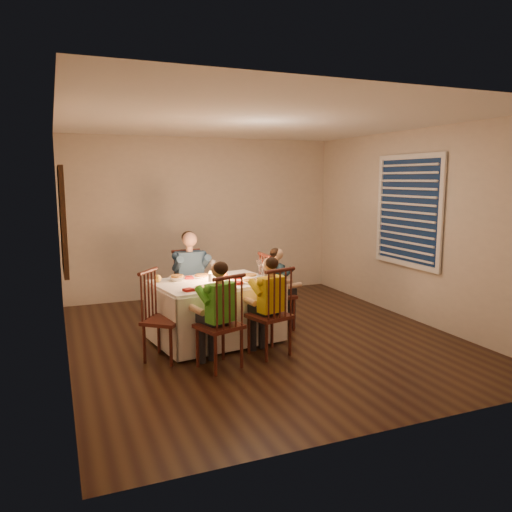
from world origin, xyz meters
name	(u,v)px	position (x,y,z in m)	size (l,w,h in m)	color
ground	(262,337)	(0.00, 0.00, 0.00)	(5.00, 5.00, 0.00)	black
wall_left	(61,241)	(-2.25, 0.00, 1.30)	(0.02, 5.00, 2.60)	#BCB0A0
wall_right	(414,226)	(2.25, 0.00, 1.30)	(0.02, 5.00, 2.60)	#BCB0A0
wall_back	(204,218)	(0.00, 2.50, 1.30)	(4.50, 0.02, 2.60)	#BCB0A0
ceiling	(263,121)	(0.00, 0.00, 2.60)	(5.00, 5.00, 0.00)	white
dining_table	(215,298)	(-0.58, 0.09, 0.52)	(1.56, 1.23, 0.71)	white
chair_adult	(191,325)	(-0.68, 0.85, 0.00)	(0.41, 0.39, 1.00)	#3B1710
chair_near_left	(220,367)	(-0.80, -0.75, 0.00)	(0.41, 0.39, 1.00)	#3B1710
chair_near_right	(269,354)	(-0.17, -0.60, 0.00)	(0.41, 0.39, 1.00)	#3B1710
chair_end	(277,328)	(0.32, 0.26, 0.00)	(0.41, 0.39, 1.00)	#3B1710
chair_extra	(165,359)	(-1.28, -0.31, 0.00)	(0.40, 0.39, 0.98)	#3B1710
adult	(191,325)	(-0.68, 0.85, 0.00)	(0.46, 0.42, 1.26)	navy
child_green	(220,367)	(-0.80, -0.75, 0.00)	(0.38, 0.35, 1.12)	green
child_yellow	(269,354)	(-0.17, -0.60, 0.00)	(0.37, 0.34, 1.10)	gold
child_teal	(277,328)	(0.32, 0.26, 0.00)	(0.35, 0.32, 1.06)	#1A3241
setting_adult	(202,277)	(-0.65, 0.37, 0.75)	(0.26, 0.26, 0.02)	white
setting_green	(204,288)	(-0.83, -0.29, 0.75)	(0.26, 0.26, 0.02)	white
setting_yellow	(251,282)	(-0.21, -0.15, 0.75)	(0.26, 0.26, 0.02)	white
setting_teal	(249,276)	(-0.10, 0.17, 0.75)	(0.26, 0.26, 0.02)	white
candle_left	(211,277)	(-0.63, 0.08, 0.79)	(0.06, 0.06, 0.10)	white
candle_right	(221,276)	(-0.50, 0.10, 0.79)	(0.06, 0.06, 0.10)	white
squash	(158,278)	(-1.22, 0.28, 0.78)	(0.09, 0.09, 0.09)	yellow
orange_fruit	(225,276)	(-0.43, 0.16, 0.78)	(0.08, 0.08, 0.08)	orange
serving_bowl	(177,279)	(-0.98, 0.29, 0.76)	(0.19, 0.19, 0.05)	white
wall_mirror	(63,220)	(-2.22, 0.30, 1.50)	(0.06, 0.95, 1.15)	black
window_blinds	(407,211)	(2.21, 0.10, 1.50)	(0.07, 1.34, 1.54)	black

